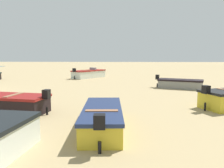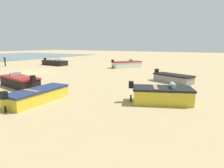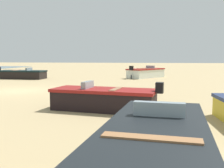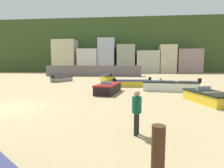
{
  "view_description": "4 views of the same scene",
  "coord_description": "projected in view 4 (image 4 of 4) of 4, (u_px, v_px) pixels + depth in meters",
  "views": [
    {
      "loc": [
        15.18,
        12.02,
        2.69
      ],
      "look_at": [
        2.9,
        11.39,
        1.11
      ],
      "focal_mm": 35.55,
      "sensor_mm": 36.0,
      "label": 1
    },
    {
      "loc": [
        14.69,
        20.85,
        3.39
      ],
      "look_at": [
        2.47,
        13.6,
        0.51
      ],
      "focal_mm": 31.22,
      "sensor_mm": 36.0,
      "label": 2
    },
    {
      "loc": [
        15.2,
        8.17,
        2.1
      ],
      "look_at": [
        1.03,
        6.13,
        0.62
      ],
      "focal_mm": 41.76,
      "sensor_mm": 36.0,
      "label": 3
    },
    {
      "loc": [
        6.99,
        -9.54,
        2.53
      ],
      "look_at": [
        5.28,
        8.17,
        0.62
      ],
      "focal_mm": 28.75,
      "sensor_mm": 36.0,
      "label": 4
    }
  ],
  "objects": [
    {
      "name": "boat_yellow_3",
      "position": [
        209.0,
        97.0,
        11.9
      ],
      "size": [
        2.56,
        4.13,
        1.08
      ],
      "rotation": [
        0.0,
        0.0,
        0.23
      ],
      "color": "gold",
      "rests_on": "ground"
    },
    {
      "name": "ground_plane",
      "position": [
        8.0,
        109.0,
        10.38
      ],
      "size": [
        160.0,
        160.0,
        0.0
      ],
      "primitive_type": "plane",
      "color": "tan"
    },
    {
      "name": "townhouse_left",
      "position": [
        89.0,
        61.0,
        57.42
      ],
      "size": [
        6.18,
        6.73,
        7.42
      ],
      "primitive_type": "cube",
      "color": "silver",
      "rests_on": "ground"
    },
    {
      "name": "boat_white_8",
      "position": [
        170.0,
        86.0,
        17.47
      ],
      "size": [
        5.48,
        2.32,
        1.25
      ],
      "rotation": [
        0.0,
        0.0,
        1.46
      ],
      "color": "silver",
      "rests_on": "ground"
    },
    {
      "name": "mooring_post_near_water",
      "position": [
        158.0,
        155.0,
        3.75
      ],
      "size": [
        0.29,
        0.29,
        1.29
      ],
      "primitive_type": "cylinder",
      "color": "#442B1A",
      "rests_on": "ground"
    },
    {
      "name": "boat_yellow_1",
      "position": [
        132.0,
        83.0,
        20.78
      ],
      "size": [
        4.3,
        1.63,
        1.11
      ],
      "rotation": [
        0.0,
        0.0,
        1.63
      ],
      "color": "gold",
      "rests_on": "ground"
    },
    {
      "name": "beach_walker_distant",
      "position": [
        137.0,
        109.0,
        6.41
      ],
      "size": [
        0.43,
        0.53,
        1.62
      ],
      "rotation": [
        0.0,
        0.0,
        4.4
      ],
      "color": "black",
      "rests_on": "ground"
    },
    {
      "name": "townhouse_centre",
      "position": [
        126.0,
        59.0,
        55.56
      ],
      "size": [
        5.39,
        5.39,
        8.58
      ],
      "primitive_type": "cube",
      "color": "#9F9D8C",
      "rests_on": "ground"
    },
    {
      "name": "boat_grey_6",
      "position": [
        62.0,
        79.0,
        27.18
      ],
      "size": [
        2.57,
        3.88,
        1.07
      ],
      "rotation": [
        0.0,
        0.0,
        5.93
      ],
      "color": "gray",
      "rests_on": "ground"
    },
    {
      "name": "boat_yellow_7",
      "position": [
        107.0,
        78.0,
        27.51
      ],
      "size": [
        2.82,
        3.77,
        1.26
      ],
      "rotation": [
        0.0,
        0.0,
        0.4
      ],
      "color": "gold",
      "rests_on": "ground"
    },
    {
      "name": "townhouse_right",
      "position": [
        167.0,
        59.0,
        54.56
      ],
      "size": [
        4.65,
        5.74,
        8.4
      ],
      "primitive_type": "cube",
      "color": "beige",
      "rests_on": "ground"
    },
    {
      "name": "townhouse_centre_left",
      "position": [
        107.0,
        56.0,
        56.03
      ],
      "size": [
        4.97,
        5.37,
        10.58
      ],
      "primitive_type": "cube",
      "color": "#B2B7CB",
      "rests_on": "ground"
    },
    {
      "name": "headland_hill",
      "position": [
        113.0,
        49.0,
        74.74
      ],
      "size": [
        90.0,
        32.0,
        17.93
      ],
      "primitive_type": "cube",
      "color": "#394F24",
      "rests_on": "ground"
    },
    {
      "name": "townhouse_centre_right",
      "position": [
        147.0,
        62.0,
        55.54
      ],
      "size": [
        6.66,
        6.42,
        6.71
      ],
      "primitive_type": "cube",
      "color": "beige",
      "rests_on": "ground"
    },
    {
      "name": "townhouse_far_left",
      "position": [
        65.0,
        57.0,
        57.44
      ],
      "size": [
        7.05,
        5.62,
        10.31
      ],
      "primitive_type": "cube",
      "color": "beige",
      "rests_on": "ground"
    },
    {
      "name": "townhouse_far_right",
      "position": [
        188.0,
        61.0,
        54.02
      ],
      "size": [
        6.95,
        5.72,
        7.12
      ],
      "primitive_type": "cube",
      "color": "gray",
      "rests_on": "ground"
    },
    {
      "name": "harbor_pier",
      "position": [
        93.0,
        71.0,
        40.04
      ],
      "size": [
        21.03,
        2.4,
        2.38
      ],
      "primitive_type": "cube",
      "color": "slate",
      "rests_on": "ground"
    },
    {
      "name": "boat_black_0",
      "position": [
        108.0,
        88.0,
        16.18
      ],
      "size": [
        2.19,
        4.48,
        1.17
      ],
      "rotation": [
        0.0,
        0.0,
        2.98
      ],
      "color": "black",
      "rests_on": "ground"
    }
  ]
}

